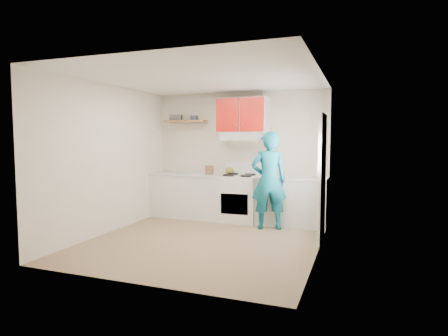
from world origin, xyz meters
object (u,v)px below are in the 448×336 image
at_px(tin, 194,118).
at_px(crock, 209,170).
at_px(stove, 239,198).
at_px(person, 269,181).
at_px(kettle, 230,171).

xyz_separation_m(tin, crock, (0.42, -0.19, -1.08)).
bearing_deg(stove, crock, -179.86).
distance_m(tin, person, 2.21).
xyz_separation_m(stove, crock, (-0.65, -0.00, 0.54)).
xyz_separation_m(stove, person, (0.70, -0.41, 0.43)).
height_order(kettle, crock, crock).
bearing_deg(kettle, stove, -27.46).
relative_size(stove, person, 0.52).
relative_size(kettle, person, 0.10).
xyz_separation_m(crock, person, (1.34, -0.41, -0.11)).
bearing_deg(tin, person, -18.85).
relative_size(crock, person, 0.12).
xyz_separation_m(kettle, crock, (-0.37, -0.21, 0.01)).
xyz_separation_m(stove, tin, (-1.06, 0.19, 1.63)).
bearing_deg(kettle, person, -23.35).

